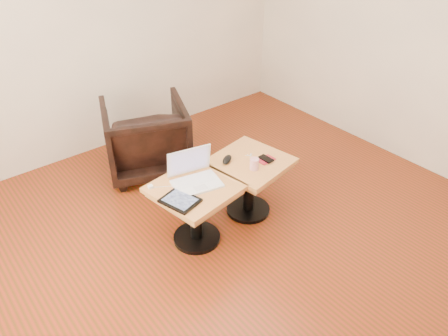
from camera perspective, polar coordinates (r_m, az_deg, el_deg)
room_shell at (r=2.85m, az=3.41°, el=9.36°), size 4.52×4.52×2.71m
side_table_left at (r=3.45m, az=-3.78°, el=-4.24°), size 0.68×0.68×0.54m
side_table_right at (r=3.75m, az=3.34°, el=-0.73°), size 0.69×0.69×0.54m
laptop at (r=3.39m, az=-3.90°, el=-1.08°), size 0.41×0.36×0.26m
tablet at (r=3.22m, az=-5.77°, el=-4.25°), size 0.27×0.31×0.02m
charging_adapter at (r=3.38m, az=-9.59°, el=-2.41°), size 0.04×0.04×0.02m
glasses_case at (r=3.64m, az=0.40°, el=1.12°), size 0.15×0.13×0.04m
striped_cup at (r=3.54m, az=3.97°, el=0.53°), size 0.08×0.08×0.10m
earbuds_tangle at (r=3.73m, az=3.36°, el=1.71°), size 0.06×0.04×0.01m
phone_on_sleeve at (r=3.68m, az=5.51°, el=1.15°), size 0.15×0.13×0.02m
armchair at (r=4.42m, az=-10.13°, el=3.93°), size 1.03×1.04×0.73m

